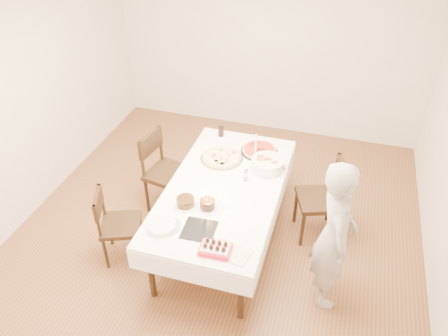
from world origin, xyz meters
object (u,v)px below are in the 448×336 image
(birthday_cake, at_px, (207,201))
(strawberry_box, at_px, (215,249))
(cola_glass, at_px, (221,131))
(pasta_bowl, at_px, (268,164))
(chair_left_savory, at_px, (169,174))
(dining_table, at_px, (224,214))
(chair_right_savory, at_px, (319,200))
(person, at_px, (334,236))
(pizza_white, at_px, (222,157))
(chair_left_dessert, at_px, (121,225))
(layer_cake, at_px, (186,202))
(taper_candle, at_px, (256,146))
(pizza_pepperoni, at_px, (259,150))

(birthday_cake, bearing_deg, strawberry_box, -64.76)
(cola_glass, bearing_deg, pasta_bowl, -36.60)
(chair_left_savory, xyz_separation_m, birthday_cake, (0.72, -0.71, 0.34))
(pasta_bowl, bearing_deg, dining_table, -129.90)
(chair_right_savory, height_order, person, person)
(person, distance_m, pizza_white, 1.60)
(dining_table, distance_m, cola_glass, 1.08)
(chair_right_savory, relative_size, chair_left_dessert, 1.13)
(pizza_white, bearing_deg, layer_cake, -96.99)
(chair_right_savory, bearing_deg, dining_table, -177.18)
(taper_candle, xyz_separation_m, layer_cake, (-0.46, -0.98, -0.12))
(pizza_pepperoni, xyz_separation_m, birthday_cake, (-0.26, -1.09, 0.06))
(dining_table, relative_size, layer_cake, 9.63)
(pasta_bowl, relative_size, cola_glass, 2.84)
(person, bearing_deg, chair_left_savory, 55.92)
(chair_left_savory, relative_size, strawberry_box, 3.64)
(chair_left_savory, bearing_deg, cola_glass, -118.04)
(chair_right_savory, height_order, strawberry_box, chair_right_savory)
(chair_left_savory, height_order, cola_glass, chair_left_savory)
(chair_left_dessert, bearing_deg, person, 160.59)
(pizza_white, bearing_deg, pasta_bowl, -3.83)
(dining_table, xyz_separation_m, pizza_white, (-0.17, 0.47, 0.40))
(chair_left_savory, xyz_separation_m, pizza_white, (0.61, 0.12, 0.27))
(birthday_cake, bearing_deg, layer_cake, -171.60)
(taper_candle, relative_size, cola_glass, 2.63)
(dining_table, xyz_separation_m, strawberry_box, (0.19, -0.88, 0.41))
(chair_left_dessert, relative_size, pasta_bowl, 2.40)
(birthday_cake, relative_size, strawberry_box, 0.54)
(pizza_pepperoni, bearing_deg, person, -50.72)
(pizza_pepperoni, distance_m, pasta_bowl, 0.34)
(cola_glass, height_order, birthday_cake, birthday_cake)
(chair_right_savory, bearing_deg, pasta_bowl, 157.03)
(dining_table, height_order, pizza_pepperoni, pizza_pepperoni)
(cola_glass, distance_m, strawberry_box, 1.89)
(person, xyz_separation_m, birthday_cake, (-1.21, 0.07, 0.05))
(chair_left_savory, relative_size, birthday_cake, 6.71)
(person, height_order, taper_candle, person)
(chair_left_savory, relative_size, chair_left_dessert, 1.16)
(chair_left_dessert, height_order, strawberry_box, chair_left_dessert)
(chair_left_savory, bearing_deg, person, 168.10)
(chair_left_savory, xyz_separation_m, strawberry_box, (0.97, -1.23, 0.29))
(chair_left_savory, xyz_separation_m, pasta_bowl, (1.14, 0.08, 0.32))
(birthday_cake, bearing_deg, cola_glass, 101.35)
(chair_left_savory, height_order, strawberry_box, chair_left_savory)
(chair_left_savory, height_order, layer_cake, chair_left_savory)
(layer_cake, height_order, birthday_cake, birthday_cake)
(pizza_white, height_order, layer_cake, layer_cake)
(birthday_cake, bearing_deg, pizza_white, 97.43)
(pasta_bowl, height_order, layer_cake, pasta_bowl)
(pizza_pepperoni, bearing_deg, pizza_white, -144.57)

